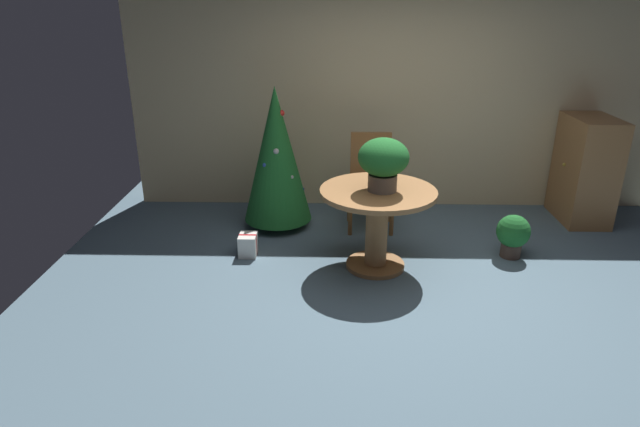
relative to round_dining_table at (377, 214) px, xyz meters
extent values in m
plane|color=slate|center=(0.29, -0.50, -0.52)|extent=(6.60, 6.60, 0.00)
cube|color=beige|center=(0.29, 1.70, 0.78)|extent=(6.00, 0.10, 2.60)
cylinder|color=#9E6B3D|center=(0.00, 0.00, -0.50)|extent=(0.54, 0.54, 0.04)
cylinder|color=#9E6B3D|center=(0.00, 0.00, -0.15)|extent=(0.20, 0.20, 0.67)
cylinder|color=#9E6B3D|center=(0.00, 0.00, 0.21)|extent=(1.03, 1.03, 0.04)
cylinder|color=#665B51|center=(0.03, -0.02, 0.30)|extent=(0.25, 0.25, 0.15)
ellipsoid|color=#1E6628|center=(0.03, -0.02, 0.53)|extent=(0.44, 0.44, 0.33)
sphere|color=red|center=(0.02, 0.11, 0.52)|extent=(0.06, 0.06, 0.06)
sphere|color=red|center=(-0.02, 0.06, 0.58)|extent=(0.06, 0.06, 0.06)
cylinder|color=brown|center=(0.22, 0.72, -0.29)|extent=(0.04, 0.04, 0.48)
cylinder|color=brown|center=(-0.22, 0.72, -0.29)|extent=(0.04, 0.04, 0.48)
cylinder|color=brown|center=(0.22, 1.10, -0.29)|extent=(0.04, 0.04, 0.48)
cylinder|color=brown|center=(-0.22, 1.10, -0.29)|extent=(0.04, 0.04, 0.48)
cube|color=brown|center=(0.00, 0.91, -0.02)|extent=(0.48, 0.42, 0.05)
cube|color=brown|center=(0.00, 1.10, 0.24)|extent=(0.43, 0.05, 0.48)
cylinder|color=brown|center=(-0.99, 0.95, -0.48)|extent=(0.10, 0.10, 0.09)
cone|color=#1E6628|center=(-0.99, 0.95, 0.27)|extent=(0.72, 0.72, 1.42)
sphere|color=gold|center=(-1.18, 1.11, -0.11)|extent=(0.07, 0.07, 0.07)
sphere|color=#2D51A8|center=(-0.73, 1.07, -0.14)|extent=(0.04, 0.04, 0.04)
sphere|color=silver|center=(-0.98, 0.80, 0.35)|extent=(0.06, 0.06, 0.06)
sphere|color=#2D51A8|center=(-1.09, 0.81, 0.21)|extent=(0.06, 0.06, 0.06)
sphere|color=silver|center=(-0.82, 0.81, 0.08)|extent=(0.04, 0.04, 0.04)
sphere|color=red|center=(-0.93, 0.95, 0.71)|extent=(0.06, 0.06, 0.06)
cube|color=silver|center=(-1.21, 0.22, -0.42)|extent=(0.17, 0.21, 0.21)
cube|color=red|center=(-1.21, 0.22, -0.42)|extent=(0.17, 0.03, 0.21)
cube|color=#9E6B3D|center=(2.35, 1.23, 0.05)|extent=(0.46, 0.75, 1.15)
sphere|color=#B29338|center=(2.12, 1.23, 0.11)|extent=(0.04, 0.04, 0.04)
cylinder|color=#4C382D|center=(1.32, 0.25, -0.46)|extent=(0.19, 0.19, 0.14)
sphere|color=#1E6628|center=(1.32, 0.25, -0.26)|extent=(0.32, 0.32, 0.32)
camera|label=1|loc=(-0.40, -4.49, 1.80)|focal=30.38mm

